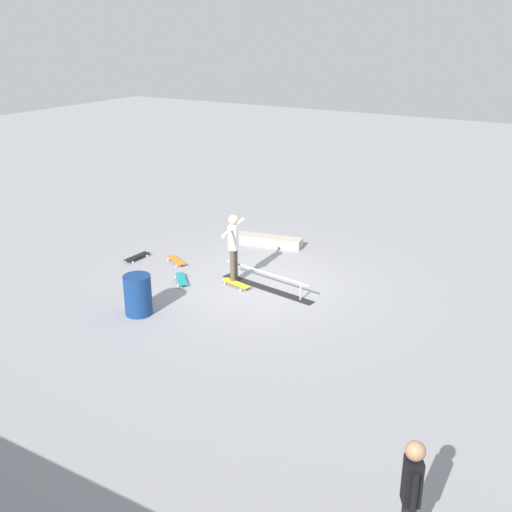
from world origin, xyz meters
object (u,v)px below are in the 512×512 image
(skate_ledge, at_px, (267,241))
(skater_main, at_px, (234,244))
(loose_skateboard_orange, at_px, (176,260))
(loose_skateboard_black, at_px, (137,257))
(bystander_black_shirt, at_px, (411,495))
(grind_rail, at_px, (267,282))
(skateboard_main, at_px, (236,283))
(loose_skateboard_teal, at_px, (181,279))
(trash_bin, at_px, (138,295))

(skate_ledge, bearing_deg, skater_main, 103.16)
(loose_skateboard_orange, height_order, loose_skateboard_black, same)
(loose_skateboard_orange, bearing_deg, bystander_black_shirt, 171.06)
(bystander_black_shirt, height_order, loose_skateboard_orange, bystander_black_shirt)
(grind_rail, distance_m, loose_skateboard_orange, 2.92)
(skateboard_main, bearing_deg, bystander_black_shirt, -30.69)
(grind_rail, relative_size, loose_skateboard_teal, 3.68)
(loose_skateboard_orange, relative_size, trash_bin, 0.90)
(skateboard_main, distance_m, loose_skateboard_black, 3.26)
(bystander_black_shirt, bearing_deg, skateboard_main, -162.67)
(skateboard_main, xyz_separation_m, loose_skateboard_teal, (1.30, 0.45, 0.00))
(skate_ledge, height_order, skateboard_main, skate_ledge)
(skate_ledge, distance_m, bystander_black_shirt, 11.06)
(bystander_black_shirt, bearing_deg, skater_main, -162.75)
(grind_rail, xyz_separation_m, trash_bin, (1.73, 2.57, 0.26))
(bystander_black_shirt, relative_size, loose_skateboard_teal, 2.32)
(skate_ledge, relative_size, loose_skateboard_teal, 2.77)
(trash_bin, bearing_deg, grind_rail, -123.92)
(bystander_black_shirt, distance_m, loose_skateboard_orange, 10.34)
(bystander_black_shirt, bearing_deg, loose_skateboard_orange, -156.26)
(skate_ledge, xyz_separation_m, bystander_black_shirt, (-6.82, 8.67, 0.81))
(grind_rail, distance_m, trash_bin, 3.11)
(skateboard_main, relative_size, loose_skateboard_black, 1.02)
(skater_main, bearing_deg, bystander_black_shirt, -146.08)
(grind_rail, relative_size, skateboard_main, 3.20)
(grind_rail, xyz_separation_m, bystander_black_shirt, (-5.29, 5.99, 0.75))
(loose_skateboard_black, relative_size, trash_bin, 0.91)
(loose_skateboard_black, bearing_deg, trash_bin, -135.32)
(grind_rail, xyz_separation_m, skate_ledge, (1.52, -2.68, -0.06))
(grind_rail, xyz_separation_m, loose_skateboard_orange, (2.90, -0.26, -0.11))
(skater_main, xyz_separation_m, skateboard_main, (-0.17, 0.18, -0.92))
(loose_skateboard_orange, bearing_deg, loose_skateboard_teal, 161.58)
(skate_ledge, distance_m, loose_skateboard_teal, 3.42)
(skateboard_main, relative_size, trash_bin, 0.93)
(grind_rail, distance_m, skater_main, 1.19)
(loose_skateboard_black, bearing_deg, grind_rail, -86.03)
(skate_ledge, bearing_deg, grind_rail, 119.54)
(loose_skateboard_teal, distance_m, trash_bin, 1.93)
(grind_rail, relative_size, skater_main, 1.54)
(loose_skateboard_black, distance_m, trash_bin, 3.36)
(bystander_black_shirt, xyz_separation_m, loose_skateboard_teal, (7.30, -5.29, -0.86))
(grind_rail, relative_size, skate_ledge, 1.33)
(skateboard_main, xyz_separation_m, loose_skateboard_black, (3.25, -0.17, 0.00))
(grind_rail, bearing_deg, skateboard_main, 28.20)
(skater_main, distance_m, bystander_black_shirt, 8.55)
(skate_ledge, relative_size, trash_bin, 2.22)
(grind_rail, relative_size, trash_bin, 2.96)
(grind_rail, bearing_deg, skate_ledge, -51.51)
(loose_skateboard_black, bearing_deg, skate_ledge, -38.61)
(loose_skateboard_orange, bearing_deg, grind_rail, -156.70)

